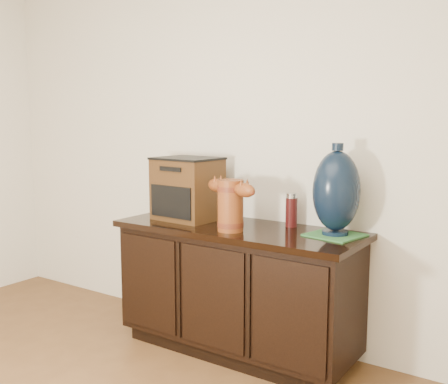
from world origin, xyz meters
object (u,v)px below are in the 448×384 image
Objects in this scene: tv_radio at (187,189)px; spray_can at (291,210)px; sideboard at (237,288)px; lamp_base at (336,191)px; terracotta_vessel at (231,202)px.

tv_radio is 2.05× the size of spray_can.
sideboard is at bearing 0.63° from tv_radio.
spray_can is at bearing 17.42° from tv_radio.
spray_can is (0.26, 0.18, 0.46)m from sideboard.
lamp_base reaches higher than spray_can.
spray_can reaches higher than sideboard.
lamp_base is at bearing -15.28° from spray_can.
sideboard is at bearing -145.66° from spray_can.
lamp_base is at bearing 9.42° from sideboard.
terracotta_vessel reaches higher than sideboard.
tv_radio is at bearing -179.51° from terracotta_vessel.
terracotta_vessel is 0.38m from spray_can.
tv_radio reaches higher than terracotta_vessel.
sideboard is 3.01× the size of lamp_base.
tv_radio is (-0.41, 0.14, 0.03)m from terracotta_vessel.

